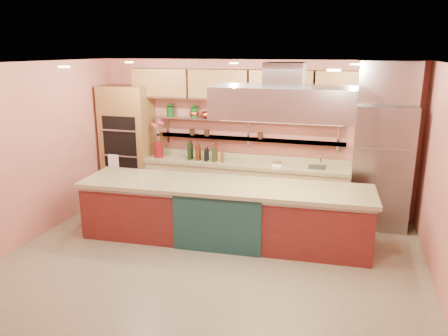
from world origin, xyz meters
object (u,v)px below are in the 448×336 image
(copper_kettle, at_px, (206,114))
(flower_vase, at_px, (159,149))
(island, at_px, (224,212))
(green_canister, at_px, (227,114))
(refrigerator, at_px, (381,167))
(kitchen_scale, at_px, (277,163))

(copper_kettle, bearing_deg, flower_vase, -166.34)
(island, distance_m, green_canister, 2.12)
(refrigerator, relative_size, green_canister, 11.77)
(kitchen_scale, bearing_deg, refrigerator, 21.18)
(kitchen_scale, height_order, copper_kettle, copper_kettle)
(refrigerator, relative_size, flower_vase, 6.75)
(refrigerator, bearing_deg, island, -150.21)
(refrigerator, relative_size, copper_kettle, 13.01)
(flower_vase, xyz_separation_m, copper_kettle, (0.91, 0.22, 0.69))
(kitchen_scale, xyz_separation_m, copper_kettle, (-1.44, 0.22, 0.80))
(island, bearing_deg, green_canister, 101.26)
(flower_vase, height_order, kitchen_scale, flower_vase)
(kitchen_scale, height_order, green_canister, green_canister)
(refrigerator, xyz_separation_m, green_canister, (-2.80, 0.23, 0.75))
(island, bearing_deg, copper_kettle, 114.43)
(refrigerator, distance_m, island, 2.81)
(island, xyz_separation_m, kitchen_scale, (0.60, 1.37, 0.51))
(kitchen_scale, relative_size, copper_kettle, 1.02)
(island, xyz_separation_m, green_canister, (-0.42, 1.59, 1.33))
(flower_vase, distance_m, kitchen_scale, 2.35)
(island, distance_m, flower_vase, 2.31)
(flower_vase, distance_m, copper_kettle, 1.16)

